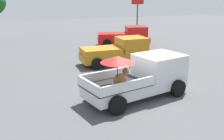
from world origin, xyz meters
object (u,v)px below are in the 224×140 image
object	(u,v)px
pickup_truck_main	(143,76)
motel_sign	(137,8)
pickup_truck_far	(126,36)
pickup_truck_red	(118,51)

from	to	relation	value
pickup_truck_main	motel_sign	size ratio (longest dim) A/B	1.17
pickup_truck_far	motel_sign	size ratio (longest dim) A/B	1.13
pickup_truck_main	pickup_truck_red	xyz separation A→B (m)	(1.34, 5.96, -0.11)
motel_sign	pickup_truck_far	bearing A→B (deg)	-131.05
pickup_truck_red	motel_sign	bearing A→B (deg)	57.93
pickup_truck_main	motel_sign	xyz separation A→B (m)	(7.68, 15.24, 2.24)
pickup_truck_main	pickup_truck_far	xyz separation A→B (m)	(4.66, 11.77, -0.11)
pickup_truck_red	motel_sign	xyz separation A→B (m)	(6.34, 9.28, 2.35)
pickup_truck_main	pickup_truck_far	size ratio (longest dim) A/B	1.04
pickup_truck_main	motel_sign	distance (m)	17.21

